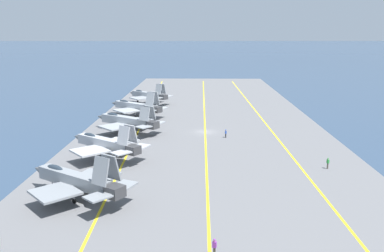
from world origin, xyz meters
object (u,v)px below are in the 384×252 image
at_px(crew_blue_vest, 226,133).
at_px(parked_jet_nearest, 76,180).
at_px(parked_jet_fourth, 136,106).
at_px(parked_jet_fifth, 148,95).
at_px(crew_purple_vest, 214,246).
at_px(parked_jet_second, 106,143).
at_px(parked_jet_third, 127,121).
at_px(crew_green_vest, 328,163).

bearing_deg(crew_blue_vest, parked_jet_nearest, 146.46).
relative_size(parked_jet_fourth, parked_jet_fifth, 1.11).
bearing_deg(crew_blue_vest, parked_jet_fifth, 27.83).
relative_size(parked_jet_fourth, crew_purple_vest, 9.13).
relative_size(parked_jet_second, parked_jet_fifth, 1.05).
distance_m(parked_jet_fourth, parked_jet_fifth, 18.68).
bearing_deg(parked_jet_second, crew_blue_vest, -55.84).
bearing_deg(parked_jet_third, parked_jet_second, 179.25).
distance_m(parked_jet_nearest, crew_purple_vest, 21.83).
bearing_deg(parked_jet_fourth, crew_purple_vest, -164.78).
xyz_separation_m(parked_jet_nearest, crew_purple_vest, (-13.24, -17.28, -1.62)).
height_order(parked_jet_fifth, crew_purple_vest, parked_jet_fifth).
xyz_separation_m(parked_jet_third, crew_purple_vest, (-49.24, -17.26, -1.49)).
xyz_separation_m(crew_green_vest, crew_blue_vest, (19.00, 14.93, -0.04)).
height_order(parked_jet_nearest, crew_blue_vest, parked_jet_nearest).
height_order(parked_jet_fourth, crew_blue_vest, parked_jet_fourth).
bearing_deg(parked_jet_third, parked_jet_fifth, -0.13).
distance_m(parked_jet_second, crew_green_vest, 36.47).
bearing_deg(crew_blue_vest, parked_jet_third, 78.30).
relative_size(parked_jet_third, parked_jet_fifth, 1.13).
bearing_deg(crew_purple_vest, crew_green_vest, -35.74).
bearing_deg(parked_jet_third, crew_purple_vest, -160.68).
bearing_deg(parked_jet_nearest, parked_jet_fifth, -0.08).
distance_m(parked_jet_second, crew_purple_vest, 35.21).
bearing_deg(crew_purple_vest, parked_jet_third, 19.32).
height_order(crew_purple_vest, crew_blue_vest, crew_purple_vest).
relative_size(parked_jet_fifth, crew_green_vest, 7.93).
xyz_separation_m(parked_jet_third, crew_blue_vest, (-4.34, -20.96, -1.49)).
height_order(parked_jet_third, crew_purple_vest, parked_jet_third).
distance_m(parked_jet_third, parked_jet_fourth, 16.56).
height_order(parked_jet_second, parked_jet_fifth, parked_jet_second).
height_order(parked_jet_nearest, crew_green_vest, parked_jet_nearest).
xyz_separation_m(parked_jet_second, parked_jet_fifth, (53.95, -0.33, 0.04)).
relative_size(parked_jet_third, crew_blue_vest, 9.37).
bearing_deg(crew_purple_vest, parked_jet_nearest, 52.53).
xyz_separation_m(parked_jet_nearest, parked_jet_third, (36.00, -0.02, -0.13)).
bearing_deg(parked_jet_nearest, parked_jet_third, -0.03).
xyz_separation_m(crew_purple_vest, crew_blue_vest, (44.90, -3.70, -0.00)).
bearing_deg(crew_green_vest, parked_jet_third, 56.97).
relative_size(parked_jet_nearest, crew_blue_vest, 9.07).
height_order(parked_jet_second, crew_blue_vest, parked_jet_second).
distance_m(parked_jet_fifth, crew_green_vest, 68.66).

